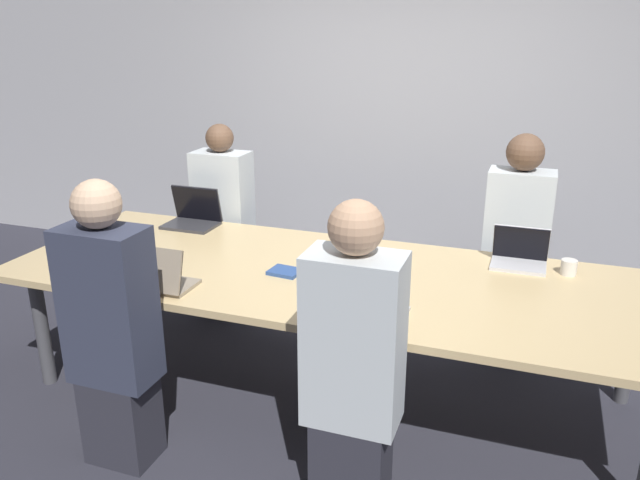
{
  "coord_description": "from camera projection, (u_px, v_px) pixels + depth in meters",
  "views": [
    {
      "loc": [
        1.03,
        -3.02,
        2.05
      ],
      "look_at": [
        -0.08,
        0.1,
        0.9
      ],
      "focal_mm": 35.0,
      "sensor_mm": 36.0,
      "label": 1
    }
  ],
  "objects": [
    {
      "name": "ground_plane",
      "position": [
        328.0,
        391.0,
        3.69
      ],
      "size": [
        24.0,
        24.0,
        0.0
      ],
      "primitive_type": "plane",
      "color": "#2D2D38"
    },
    {
      "name": "curtain_wall",
      "position": [
        408.0,
        111.0,
        4.96
      ],
      "size": [
        12.0,
        0.06,
        2.8
      ],
      "color": "#ADADB2",
      "rests_on": "ground_plane"
    },
    {
      "name": "conference_table",
      "position": [
        328.0,
        282.0,
        3.46
      ],
      "size": [
        3.6,
        1.3,
        0.75
      ],
      "color": "#D6B77F",
      "rests_on": "ground_plane"
    },
    {
      "name": "laptop_far_left",
      "position": [
        194.0,
        214.0,
        4.24
      ],
      "size": [
        0.35,
        0.26,
        0.26
      ],
      "color": "#333338",
      "rests_on": "conference_table"
    },
    {
      "name": "person_far_left",
      "position": [
        224.0,
        223.0,
        4.56
      ],
      "size": [
        0.4,
        0.24,
        1.4
      ],
      "color": "#2D2D38",
      "rests_on": "ground_plane"
    },
    {
      "name": "laptop_near_midright",
      "position": [
        370.0,
        306.0,
        2.87
      ],
      "size": [
        0.33,
        0.24,
        0.25
      ],
      "rotation": [
        0.0,
        0.0,
        3.14
      ],
      "color": "silver",
      "rests_on": "conference_table"
    },
    {
      "name": "person_near_midright",
      "position": [
        353.0,
        369.0,
        2.59
      ],
      "size": [
        0.4,
        0.24,
        1.43
      ],
      "rotation": [
        0.0,
        0.0,
        3.14
      ],
      "color": "#2D2D38",
      "rests_on": "ground_plane"
    },
    {
      "name": "laptop_near_left",
      "position": [
        159.0,
        277.0,
        3.2
      ],
      "size": [
        0.32,
        0.24,
        0.24
      ],
      "rotation": [
        0.0,
        0.0,
        3.14
      ],
      "color": "gray",
      "rests_on": "conference_table"
    },
    {
      "name": "person_near_left",
      "position": [
        112.0,
        332.0,
        2.91
      ],
      "size": [
        0.4,
        0.24,
        1.42
      ],
      "rotation": [
        0.0,
        0.0,
        3.14
      ],
      "color": "#2D2D38",
      "rests_on": "ground_plane"
    },
    {
      "name": "cup_near_left",
      "position": [
        119.0,
        273.0,
        3.33
      ],
      "size": [
        0.08,
        0.08,
        0.09
      ],
      "color": "white",
      "rests_on": "conference_table"
    },
    {
      "name": "laptop_far_right",
      "position": [
        520.0,
        254.0,
        3.53
      ],
      "size": [
        0.31,
        0.22,
        0.23
      ],
      "color": "silver",
      "rests_on": "conference_table"
    },
    {
      "name": "person_far_right",
      "position": [
        515.0,
        248.0,
        3.98
      ],
      "size": [
        0.4,
        0.24,
        1.43
      ],
      "color": "#2D2D38",
      "rests_on": "ground_plane"
    },
    {
      "name": "cup_far_right",
      "position": [
        569.0,
        267.0,
        3.41
      ],
      "size": [
        0.09,
        0.09,
        0.08
      ],
      "color": "white",
      "rests_on": "conference_table"
    },
    {
      "name": "stapler",
      "position": [
        332.0,
        286.0,
        3.2
      ],
      "size": [
        0.05,
        0.15,
        0.05
      ],
      "rotation": [
        0.0,
        0.0,
        -0.04
      ],
      "color": "black",
      "rests_on": "conference_table"
    },
    {
      "name": "notebook",
      "position": [
        285.0,
        272.0,
        3.43
      ],
      "size": [
        0.18,
        0.15,
        0.02
      ],
      "rotation": [
        0.0,
        0.0,
        -0.1
      ],
      "color": "#2D4C8C",
      "rests_on": "conference_table"
    }
  ]
}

